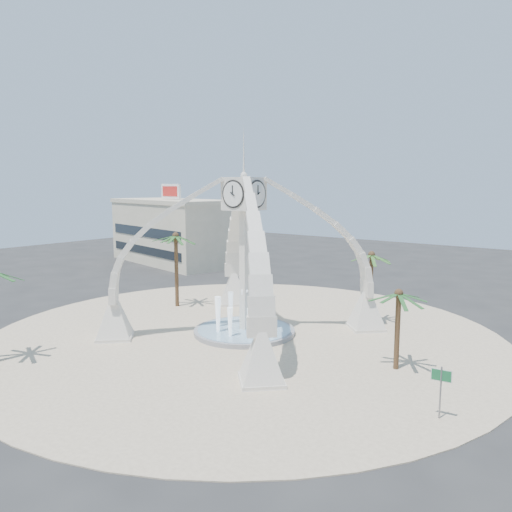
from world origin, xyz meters
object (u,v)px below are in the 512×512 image
Objects in this scene: palm_east at (399,294)px; street_sign at (441,382)px; fountain at (244,330)px; palm_west at (176,237)px; palm_north at (372,256)px; clock_tower at (244,253)px.

palm_east is 2.05× the size of street_sign.
fountain reaches higher than street_sign.
palm_north is (17.39, 5.89, -0.97)m from palm_west.
palm_east is 0.85× the size of palm_north.
palm_west is at bearing -161.28° from palm_north.
street_sign is (10.41, -14.18, -3.87)m from palm_north.
clock_tower reaches higher than street_sign.
clock_tower is 11.05m from palm_north.
palm_east is (12.53, -0.03, -1.58)m from clock_tower.
palm_east is at bearing -7.38° from palm_west.
clock_tower is 2.33× the size of palm_west.
palm_north is at bearing 53.68° from fountain.
palm_east is at bearing 122.36° from street_sign.
palm_north is (6.54, 8.89, 5.55)m from fountain.
clock_tower is 2.70× the size of palm_north.
palm_west is 18.39m from palm_north.
clock_tower is at bearing 154.97° from street_sign.
fountain is 1.04× the size of palm_west.
palm_north is (6.54, 8.89, -0.65)m from clock_tower.
clock_tower reaches higher than palm_north.
fountain is at bearing 179.85° from palm_east.
clock_tower is 11.27m from palm_west.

